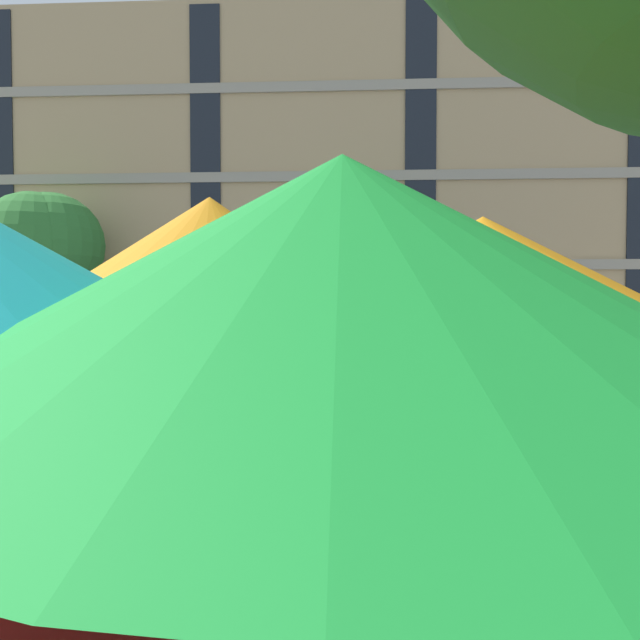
# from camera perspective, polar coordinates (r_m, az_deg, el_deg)

# --- Properties ---
(ground_plane) EXTENTS (120.00, 120.00, 0.00)m
(ground_plane) POSITION_cam_1_polar(r_m,az_deg,el_deg) (11.27, -3.79, -7.65)
(ground_plane) COLOR #424244
(sidewalk_far) EXTENTS (56.00, 3.60, 0.12)m
(sidewalk_far) POSITION_cam_1_polar(r_m,az_deg,el_deg) (17.98, -1.27, -3.91)
(sidewalk_far) COLOR gray
(sidewalk_far) RESTS_ON ground
(apartment_building) EXTENTS (46.55, 12.08, 12.80)m
(apartment_building) POSITION_cam_1_polar(r_m,az_deg,el_deg) (26.46, 0.03, 11.72)
(apartment_building) COLOR tan
(apartment_building) RESTS_ON ground
(pickup_silver) EXTENTS (5.10, 2.12, 2.20)m
(pickup_silver) POSITION_cam_1_polar(r_m,az_deg,el_deg) (17.56, -29.92, -1.12)
(pickup_silver) COLOR #A8AAB2
(pickup_silver) RESTS_ON ground
(sedan_blue) EXTENTS (4.40, 1.98, 1.78)m
(sedan_blue) POSITION_cam_1_polar(r_m,az_deg,el_deg) (14.99, -6.95, -1.65)
(sedan_blue) COLOR navy
(sedan_blue) RESTS_ON ground
(sedan_blue_midblock) EXTENTS (4.40, 1.98, 1.78)m
(sedan_blue_midblock) POSITION_cam_1_polar(r_m,az_deg,el_deg) (15.59, 21.60, -1.63)
(sedan_blue_midblock) COLOR navy
(sedan_blue_midblock) RESTS_ON ground
(street_tree_left) EXTENTS (3.82, 3.74, 5.51)m
(street_tree_left) POSITION_cam_1_polar(r_m,az_deg,el_deg) (20.64, -26.50, 7.12)
(street_tree_left) COLOR brown
(street_tree_left) RESTS_ON ground
(street_tree_middle) EXTENTS (2.47, 2.63, 4.88)m
(street_tree_middle) POSITION_cam_1_polar(r_m,az_deg,el_deg) (18.63, 5.61, 7.14)
(street_tree_middle) COLOR #4C3823
(street_tree_middle) RESTS_ON ground
(patio_umbrella) EXTENTS (3.77, 3.50, 2.25)m
(patio_umbrella) POSITION_cam_1_polar(r_m,az_deg,el_deg) (2.10, -11.27, 3.61)
(patio_umbrella) COLOR silver
(patio_umbrella) RESTS_ON ground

